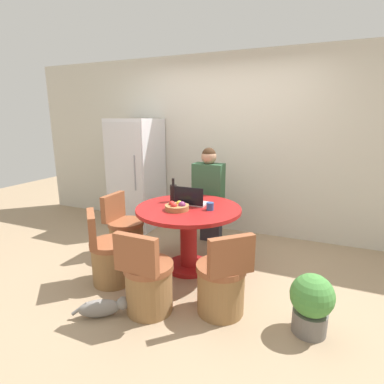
{
  "coord_description": "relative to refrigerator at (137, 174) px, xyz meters",
  "views": [
    {
      "loc": [
        1.2,
        -2.75,
        1.69
      ],
      "look_at": [
        -0.06,
        0.26,
        0.89
      ],
      "focal_mm": 28.0,
      "sensor_mm": 36.0,
      "label": 1
    }
  ],
  "objects": [
    {
      "name": "refrigerator",
      "position": [
        0.0,
        0.0,
        0.0
      ],
      "size": [
        0.67,
        0.71,
        1.69
      ],
      "color": "silver",
      "rests_on": "ground_plane"
    },
    {
      "name": "wall_back",
      "position": [
        1.4,
        0.4,
        0.45
      ],
      "size": [
        7.0,
        0.06,
        2.6
      ],
      "color": "beige",
      "rests_on": "ground_plane"
    },
    {
      "name": "bottle",
      "position": [
        1.08,
        -0.89,
        0.0
      ],
      "size": [
        0.08,
        0.08,
        0.28
      ],
      "color": "black",
      "rests_on": "dining_table"
    },
    {
      "name": "chair_left_side",
      "position": [
        0.46,
        -1.02,
        -0.58
      ],
      "size": [
        0.44,
        0.44,
        0.79
      ],
      "rotation": [
        0.0,
        0.0,
        1.56
      ],
      "color": "olive",
      "rests_on": "ground_plane"
    },
    {
      "name": "ground_plane",
      "position": [
        1.4,
        -1.19,
        -0.85
      ],
      "size": [
        12.0,
        12.0,
        0.0
      ],
      "primitive_type": "plane",
      "color": "#9E8466"
    },
    {
      "name": "chair_near_right_corner",
      "position": [
        1.92,
        -1.66,
        -0.58
      ],
      "size": [
        0.51,
        0.51,
        0.79
      ],
      "rotation": [
        0.0,
        0.0,
        -2.39
      ],
      "color": "olive",
      "rests_on": "ground_plane"
    },
    {
      "name": "laptop",
      "position": [
        1.32,
        -0.92,
        -0.06
      ],
      "size": [
        0.34,
        0.21,
        0.22
      ],
      "rotation": [
        0.0,
        0.0,
        3.14
      ],
      "color": "#B7B7BC",
      "rests_on": "dining_table"
    },
    {
      "name": "chair_near_left_corner",
      "position": [
        0.69,
        -1.62,
        -0.58
      ],
      "size": [
        0.51,
        0.51,
        0.79
      ],
      "rotation": [
        0.0,
        0.0,
        2.32
      ],
      "color": "olive",
      "rests_on": "ground_plane"
    },
    {
      "name": "coffee_cup",
      "position": [
        1.59,
        -1.03,
        -0.07
      ],
      "size": [
        0.08,
        0.08,
        0.08
      ],
      "color": "#2D4C84",
      "rests_on": "dining_table"
    },
    {
      "name": "fruit_bowl",
      "position": [
        1.26,
        -1.17,
        -0.07
      ],
      "size": [
        0.26,
        0.26,
        0.1
      ],
      "color": "olive",
      "rests_on": "dining_table"
    },
    {
      "name": "chair_near_camera",
      "position": [
        1.31,
        -1.89,
        -0.58
      ],
      "size": [
        0.44,
        0.44,
        0.79
      ],
      "rotation": [
        0.0,
        0.0,
        3.12
      ],
      "color": "olive",
      "rests_on": "ground_plane"
    },
    {
      "name": "potted_plant",
      "position": [
        2.66,
        -1.63,
        -0.58
      ],
      "size": [
        0.34,
        0.34,
        0.5
      ],
      "color": "slate",
      "rests_on": "ground_plane"
    },
    {
      "name": "dining_table",
      "position": [
        1.33,
        -1.03,
        -0.32
      ],
      "size": [
        1.17,
        1.17,
        0.74
      ],
      "color": "maroon",
      "rests_on": "ground_plane"
    },
    {
      "name": "cat",
      "position": [
        0.99,
        -2.11,
        -0.76
      ],
      "size": [
        0.43,
        0.31,
        0.16
      ],
      "rotation": [
        0.0,
        0.0,
        0.57
      ],
      "color": "gray",
      "rests_on": "ground_plane"
    },
    {
      "name": "person_seated",
      "position": [
        1.29,
        -0.22,
        -0.12
      ],
      "size": [
        0.4,
        0.37,
        1.33
      ],
      "rotation": [
        0.0,
        0.0,
        3.14
      ],
      "color": "#2D2D38",
      "rests_on": "ground_plane"
    }
  ]
}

